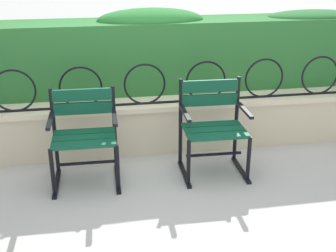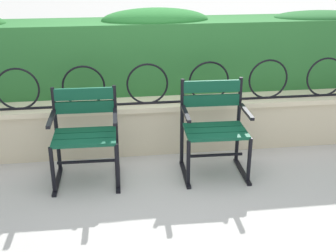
% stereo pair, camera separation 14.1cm
% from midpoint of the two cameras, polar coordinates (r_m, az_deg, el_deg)
% --- Properties ---
extents(ground_plane, '(60.00, 60.00, 0.00)m').
position_cam_midpoint_polar(ground_plane, '(3.99, -0.82, -7.77)').
color(ground_plane, '#B7B5AF').
extents(stone_wall, '(6.64, 0.41, 0.53)m').
position_cam_midpoint_polar(stone_wall, '(4.62, -2.53, 0.16)').
color(stone_wall, beige).
rests_on(stone_wall, ground).
extents(iron_arch_fence, '(6.12, 0.02, 0.42)m').
position_cam_midpoint_polar(iron_arch_fence, '(4.39, -3.80, 5.17)').
color(iron_arch_fence, black).
rests_on(iron_arch_fence, stone_wall).
extents(hedge_row, '(6.51, 0.61, 0.88)m').
position_cam_midpoint_polar(hedge_row, '(4.88, -3.36, 9.56)').
color(hedge_row, '#2D7033').
rests_on(hedge_row, stone_wall).
extents(park_chair_left, '(0.60, 0.53, 0.83)m').
position_cam_midpoint_polar(park_chair_left, '(3.99, -11.80, -0.93)').
color(park_chair_left, '#0F4C33').
rests_on(park_chair_left, ground).
extents(park_chair_right, '(0.61, 0.54, 0.87)m').
position_cam_midpoint_polar(park_chair_right, '(4.09, 4.84, 0.15)').
color(park_chair_right, '#0F4C33').
rests_on(park_chair_right, ground).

